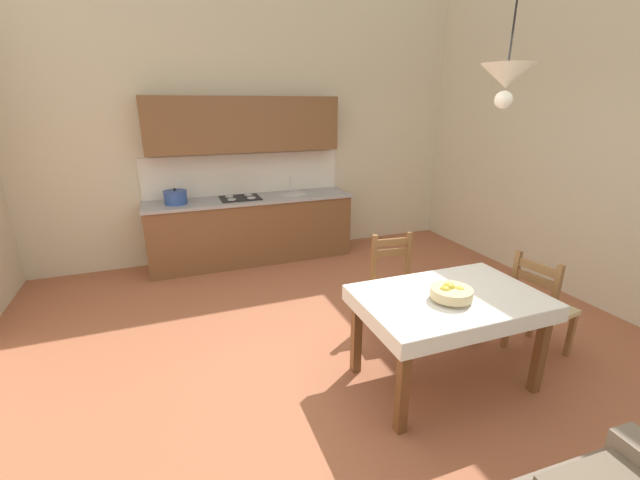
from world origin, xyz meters
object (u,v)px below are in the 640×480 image
at_px(dining_chair_kitchen_side, 396,286).
at_px(dining_chair_window_side, 540,308).
at_px(pendant_lamp, 507,77).
at_px(fruit_bowl, 451,293).
at_px(dining_table, 448,311).
at_px(kitchen_cabinetry, 250,200).

xyz_separation_m(dining_chair_kitchen_side, dining_chair_window_side, (0.92, -0.83, 0.00)).
bearing_deg(pendant_lamp, fruit_bowl, 158.81).
bearing_deg(fruit_bowl, pendant_lamp, -21.19).
relative_size(dining_chair_window_side, fruit_bowl, 3.10).
bearing_deg(dining_table, dining_chair_window_side, 1.47).
bearing_deg(dining_chair_window_side, dining_chair_kitchen_side, 138.13).
bearing_deg(dining_chair_window_side, pendant_lamp, -169.34).
bearing_deg(pendant_lamp, dining_chair_window_side, 10.66).
relative_size(kitchen_cabinetry, dining_table, 2.00).
bearing_deg(kitchen_cabinetry, fruit_bowl, -76.65).
distance_m(kitchen_cabinetry, pendant_lamp, 3.75).
xyz_separation_m(dining_chair_window_side, fruit_bowl, (-1.05, -0.10, 0.37)).
bearing_deg(kitchen_cabinetry, dining_chair_window_side, -60.16).
height_order(dining_chair_kitchen_side, dining_chair_window_side, same).
xyz_separation_m(kitchen_cabinetry, dining_table, (0.83, -3.21, -0.23)).
height_order(dining_table, dining_chair_window_side, dining_chair_window_side).
bearing_deg(fruit_bowl, dining_table, 51.90).
height_order(fruit_bowl, pendant_lamp, pendant_lamp).
relative_size(dining_table, dining_chair_kitchen_side, 1.48).
relative_size(kitchen_cabinetry, dining_chair_window_side, 2.97).
xyz_separation_m(kitchen_cabinetry, fruit_bowl, (0.78, -3.28, -0.04)).
bearing_deg(kitchen_cabinetry, dining_chair_kitchen_side, -69.04).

